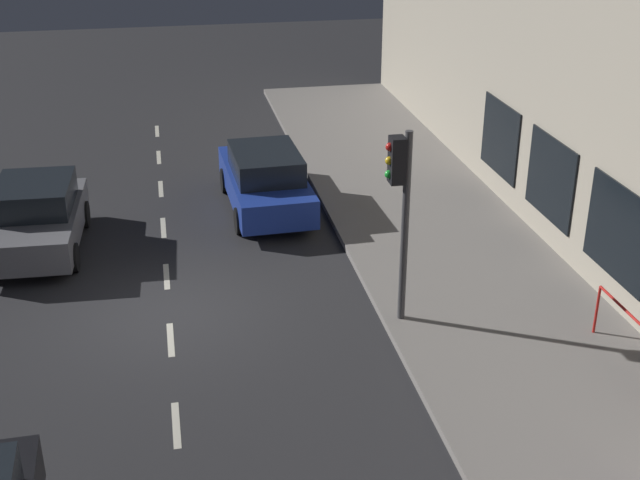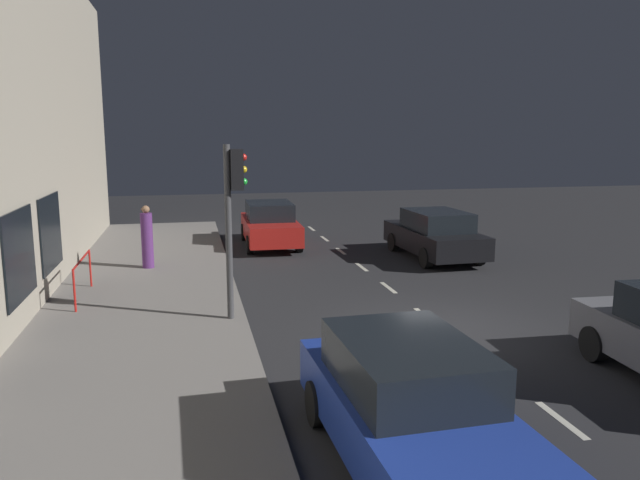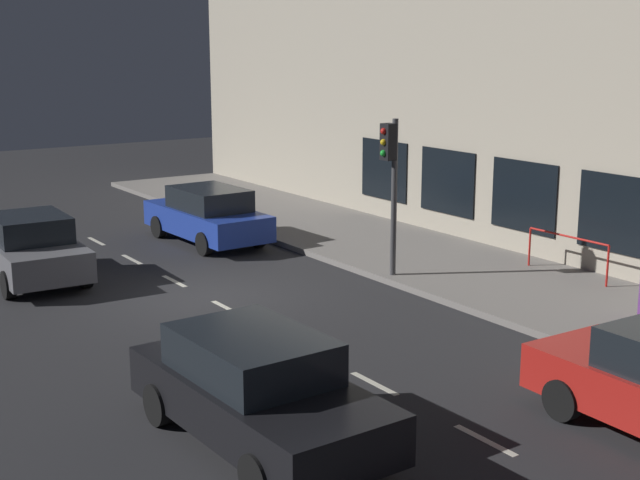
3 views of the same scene
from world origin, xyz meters
The scene contains 9 objects.
ground_plane centered at (0.00, 0.00, 0.00)m, with size 60.00×60.00×0.00m, color #28282B.
sidewalk centered at (6.25, 0.00, 0.07)m, with size 4.50×32.00×0.15m.
lane_centre_line centered at (0.00, -1.00, 0.00)m, with size 0.12×27.20×0.01m.
traffic_light centered at (4.22, -1.27, 2.70)m, with size 0.48×0.32×3.69m.
parked_car_0 centered at (2.27, -10.35, 0.79)m, with size 1.97×4.41×1.58m.
parked_car_2 centered at (-2.71, -7.00, 0.79)m, with size 2.08×4.55×1.58m.
parked_car_3 centered at (2.58, 4.88, 0.79)m, with size 2.01×4.47×1.58m.
pedestrian_0 centered at (6.36, -6.82, 1.01)m, with size 0.37×0.37×1.84m.
red_railing centered at (7.68, -3.64, 0.89)m, with size 0.05×2.39×0.97m.
Camera 2 is at (5.14, 11.51, 4.08)m, focal length 34.37 mm.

